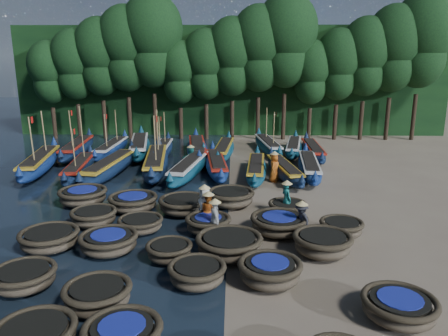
{
  "coord_description": "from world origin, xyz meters",
  "views": [
    {
      "loc": [
        0.22,
        -18.9,
        7.32
      ],
      "look_at": [
        -0.28,
        4.42,
        1.3
      ],
      "focal_mm": 35.0,
      "sensor_mm": 36.0,
      "label": 1
    }
  ],
  "objects_px": {
    "coracle_19": "(341,227)",
    "long_boat_17": "(313,151)",
    "coracle_5": "(24,277)",
    "coracle_10": "(49,239)",
    "long_boat_4": "(189,168)",
    "coracle_7": "(197,273)",
    "long_boat_9": "(77,148)",
    "long_boat_15": "(268,145)",
    "long_boat_11": "(139,146)",
    "fisherman_3": "(301,219)",
    "coracle_23": "(231,197)",
    "coracle_12": "(169,251)",
    "fisherman_2": "(209,209)",
    "coracle_13": "(229,245)",
    "coracle_18": "(279,224)",
    "coracle_9": "(399,307)",
    "fisherman_5": "(191,157)",
    "coracle_17": "(208,224)",
    "long_boat_0": "(40,163)",
    "fisherman_1": "(286,197)",
    "long_boat_5": "(216,165)",
    "long_boat_13": "(197,149)",
    "coracle_14": "(322,243)",
    "coracle_24": "(287,208)",
    "long_boat_3": "(156,162)",
    "coracle_6": "(98,295)",
    "long_boat_16": "(294,147)",
    "coracle_21": "(133,202)",
    "coracle_8": "(270,271)",
    "long_boat_12": "(162,150)",
    "fisherman_4": "(215,218)",
    "coracle_15": "(94,216)",
    "long_boat_14": "(224,150)",
    "coracle_11": "(109,242)",
    "long_boat_1": "(79,168)",
    "long_boat_7": "(284,170)",
    "coracle_22": "(184,205)",
    "fisherman_0": "(205,205)",
    "coracle_20": "(83,196)",
    "long_boat_10": "(112,148)",
    "long_boat_2": "(110,167)",
    "fisherman_6": "(274,166)",
    "coracle_2": "(123,336)",
    "coracle_16": "(141,224)",
    "long_boat_6": "(256,169)"
  },
  "relations": [
    {
      "from": "coracle_19",
      "to": "long_boat_17",
      "type": "bearing_deg",
      "value": 84.59
    },
    {
      "from": "coracle_5",
      "to": "coracle_10",
      "type": "distance_m",
      "value": 2.99
    },
    {
      "from": "long_boat_4",
      "to": "coracle_7",
      "type": "bearing_deg",
      "value": -73.69
    },
    {
      "from": "long_boat_9",
      "to": "long_boat_15",
      "type": "height_order",
      "value": "long_boat_9"
    },
    {
      "from": "long_boat_11",
      "to": "fisherman_3",
      "type": "distance_m",
      "value": 18.44
    },
    {
      "from": "coracle_23",
      "to": "coracle_12",
      "type": "bearing_deg",
      "value": -110.17
    },
    {
      "from": "fisherman_2",
      "to": "coracle_13",
      "type": "bearing_deg",
      "value": 155.34
    },
    {
      "from": "coracle_18",
      "to": "coracle_9",
      "type": "bearing_deg",
      "value": -65.78
    },
    {
      "from": "long_boat_9",
      "to": "fisherman_5",
      "type": "xyz_separation_m",
      "value": [
        8.92,
        -3.54,
        0.22
      ]
    },
    {
      "from": "coracle_7",
      "to": "coracle_13",
      "type": "bearing_deg",
      "value": 64.3
    },
    {
      "from": "coracle_17",
      "to": "long_boat_0",
      "type": "relative_size",
      "value": 0.22
    },
    {
      "from": "coracle_9",
      "to": "fisherman_1",
      "type": "bearing_deg",
      "value": 105.13
    },
    {
      "from": "long_boat_5",
      "to": "long_boat_13",
      "type": "bearing_deg",
      "value": 102.84
    },
    {
      "from": "coracle_14",
      "to": "coracle_24",
      "type": "distance_m",
      "value": 4.24
    },
    {
      "from": "coracle_9",
      "to": "long_boat_3",
      "type": "xyz_separation_m",
      "value": [
        -9.74,
        16.23,
        0.2
      ]
    },
    {
      "from": "coracle_17",
      "to": "long_boat_0",
      "type": "bearing_deg",
      "value": 139.03
    },
    {
      "from": "coracle_7",
      "to": "long_boat_5",
      "type": "bearing_deg",
      "value": 89.68
    },
    {
      "from": "coracle_6",
      "to": "coracle_23",
      "type": "height_order",
      "value": "coracle_23"
    },
    {
      "from": "long_boat_16",
      "to": "coracle_21",
      "type": "bearing_deg",
      "value": -116.08
    },
    {
      "from": "coracle_12",
      "to": "coracle_13",
      "type": "distance_m",
      "value": 2.23
    },
    {
      "from": "coracle_9",
      "to": "coracle_14",
      "type": "height_order",
      "value": "coracle_14"
    },
    {
      "from": "coracle_8",
      "to": "coracle_19",
      "type": "height_order",
      "value": "coracle_8"
    },
    {
      "from": "coracle_24",
      "to": "long_boat_4",
      "type": "height_order",
      "value": "long_boat_4"
    },
    {
      "from": "coracle_12",
      "to": "long_boat_9",
      "type": "distance_m",
      "value": 19.64
    },
    {
      "from": "long_boat_12",
      "to": "fisherman_4",
      "type": "distance_m",
      "value": 15.46
    },
    {
      "from": "coracle_15",
      "to": "long_boat_14",
      "type": "bearing_deg",
      "value": 68.33
    },
    {
      "from": "coracle_5",
      "to": "coracle_24",
      "type": "bearing_deg",
      "value": 36.39
    },
    {
      "from": "coracle_11",
      "to": "long_boat_1",
      "type": "distance_m",
      "value": 11.98
    },
    {
      "from": "long_boat_14",
      "to": "fisherman_3",
      "type": "relative_size",
      "value": 4.62
    },
    {
      "from": "coracle_10",
      "to": "long_boat_9",
      "type": "distance_m",
      "value": 17.0
    },
    {
      "from": "long_boat_1",
      "to": "long_boat_13",
      "type": "height_order",
      "value": "long_boat_1"
    },
    {
      "from": "long_boat_7",
      "to": "coracle_23",
      "type": "bearing_deg",
      "value": -130.42
    },
    {
      "from": "coracle_22",
      "to": "long_boat_12",
      "type": "distance_m",
      "value": 12.24
    },
    {
      "from": "coracle_22",
      "to": "fisherman_0",
      "type": "distance_m",
      "value": 1.85
    },
    {
      "from": "coracle_20",
      "to": "coracle_23",
      "type": "distance_m",
      "value": 7.47
    },
    {
      "from": "long_boat_10",
      "to": "fisherman_5",
      "type": "bearing_deg",
      "value": -28.8
    },
    {
      "from": "long_boat_2",
      "to": "fisherman_6",
      "type": "distance_m",
      "value": 10.2
    },
    {
      "from": "coracle_14",
      "to": "fisherman_6",
      "type": "bearing_deg",
      "value": 95.33
    },
    {
      "from": "coracle_2",
      "to": "fisherman_4",
      "type": "xyz_separation_m",
      "value": [
        2.04,
        7.17,
        0.43
      ]
    },
    {
      "from": "coracle_23",
      "to": "long_boat_15",
      "type": "bearing_deg",
      "value": 77.59
    },
    {
      "from": "coracle_2",
      "to": "long_boat_5",
      "type": "relative_size",
      "value": 0.27
    },
    {
      "from": "coracle_10",
      "to": "coracle_21",
      "type": "height_order",
      "value": "coracle_21"
    },
    {
      "from": "coracle_16",
      "to": "long_boat_6",
      "type": "relative_size",
      "value": 0.32
    },
    {
      "from": "coracle_6",
      "to": "long_boat_5",
      "type": "height_order",
      "value": "long_boat_5"
    },
    {
      "from": "fisherman_1",
      "to": "long_boat_11",
      "type": "bearing_deg",
      "value": 8.02
    },
    {
      "from": "coracle_20",
      "to": "long_boat_6",
      "type": "distance_m",
      "value": 10.51
    },
    {
      "from": "coracle_10",
      "to": "coracle_18",
      "type": "height_order",
      "value": "coracle_18"
    },
    {
      "from": "coracle_7",
      "to": "long_boat_13",
      "type": "height_order",
      "value": "long_boat_13"
    },
    {
      "from": "long_boat_2",
      "to": "long_boat_17",
      "type": "xyz_separation_m",
      "value": [
        13.6,
        5.51,
        -0.07
      ]
    },
    {
      "from": "coracle_14",
      "to": "long_boat_4",
      "type": "height_order",
      "value": "long_boat_4"
    }
  ]
}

